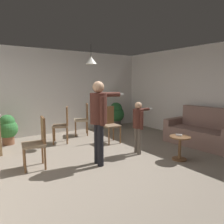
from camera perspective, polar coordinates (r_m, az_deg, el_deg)
ground at (r=4.76m, az=-0.69°, el=-12.68°), size 7.68×7.68×0.00m
wall_back at (r=7.35m, az=-14.64°, el=5.13°), size 6.40×0.10×2.70m
wall_right at (r=6.77m, az=22.59°, el=4.57°), size 0.10×6.40×2.70m
couch_floral at (r=6.27m, az=22.50°, el=-5.07°), size 0.97×1.85×1.00m
side_table_by_couch at (r=4.94m, az=17.38°, el=-8.29°), size 0.44×0.44×0.52m
person_adult at (r=4.32m, az=-3.39°, el=-0.43°), size 0.86×0.49×1.69m
person_child at (r=5.07m, az=6.96°, el=-2.56°), size 0.64×0.35×1.22m
dining_chair_by_counter at (r=6.13m, az=-12.74°, el=-2.89°), size 0.56×0.56×1.00m
dining_chair_near_wall at (r=4.49m, az=-18.99°, el=-7.08°), size 0.48×0.48×1.00m
dining_chair_centre_back at (r=6.94m, az=-7.50°, el=-1.52°), size 0.55×0.55×1.00m
dining_chair_spare at (r=6.03m, az=-0.55°, el=-2.87°), size 0.44×0.44×1.00m
potted_plant_corner at (r=8.05m, az=1.07°, el=-0.43°), size 0.60×0.60×0.92m
potted_plant_by_wall at (r=6.46m, az=-25.75°, el=-3.83°), size 0.53×0.53×0.81m
spare_remote_on_table at (r=4.92m, az=17.17°, el=-5.80°), size 0.09×0.13×0.04m
ceiling_light_pendant at (r=6.03m, az=-5.52°, el=13.37°), size 0.32×0.32×0.55m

